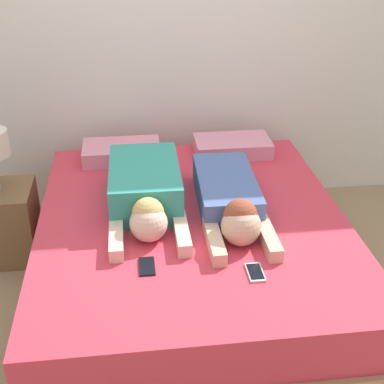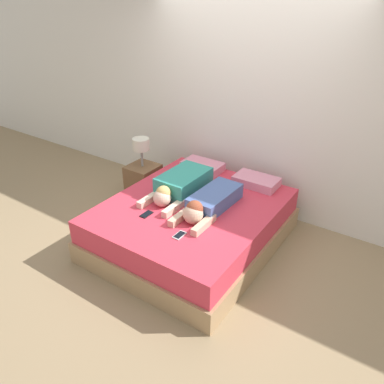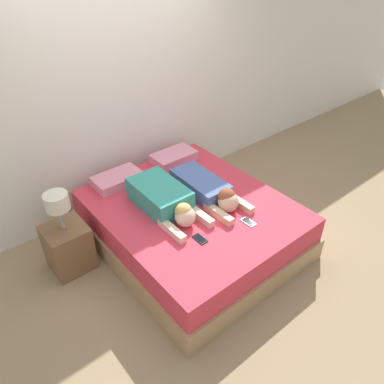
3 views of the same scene
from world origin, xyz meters
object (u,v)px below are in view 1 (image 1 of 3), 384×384
at_px(cell_phone_left, 147,266).
at_px(person_left, 146,191).
at_px(cell_phone_right, 255,272).
at_px(pillow_head_left, 122,152).
at_px(nightstand, 4,216).
at_px(person_right, 230,200).
at_px(pillow_head_right, 232,146).
at_px(bed, 192,254).

bearing_deg(cell_phone_left, person_left, 87.58).
distance_m(cell_phone_left, cell_phone_right, 0.51).
distance_m(pillow_head_left, cell_phone_right, 1.47).
xyz_separation_m(person_left, nightstand, (-0.88, 0.38, -0.32)).
height_order(person_left, cell_phone_right, person_left).
xyz_separation_m(person_right, cell_phone_left, (-0.48, -0.43, -0.08)).
height_order(pillow_head_right, person_left, person_left).
height_order(bed, cell_phone_right, cell_phone_right).
height_order(person_right, cell_phone_left, person_right).
distance_m(pillow_head_right, person_left, 0.92).
height_order(cell_phone_left, cell_phone_right, same).
height_order(person_left, person_right, person_right).
relative_size(person_left, person_right, 0.96).
xyz_separation_m(bed, pillow_head_left, (-0.37, 0.79, 0.31)).
height_order(person_right, cell_phone_right, person_right).
xyz_separation_m(cell_phone_right, nightstand, (-1.35, 1.04, -0.22)).
bearing_deg(person_right, pillow_head_left, 126.09).
distance_m(bed, person_left, 0.45).
height_order(pillow_head_right, nightstand, nightstand).
height_order(bed, cell_phone_left, cell_phone_left).
bearing_deg(cell_phone_right, pillow_head_left, 114.26).
height_order(pillow_head_left, nightstand, nightstand).
distance_m(bed, nightstand, 1.23).
distance_m(pillow_head_right, person_right, 0.82).
xyz_separation_m(pillow_head_left, cell_phone_right, (0.60, -1.34, -0.05)).
xyz_separation_m(pillow_head_right, person_left, (-0.62, -0.68, 0.06)).
distance_m(person_left, cell_phone_right, 0.82).
bearing_deg(pillow_head_right, bed, -115.31).
distance_m(pillow_head_left, pillow_head_right, 0.75).
distance_m(pillow_head_left, nightstand, 0.85).
bearing_deg(person_right, bed, 177.43).
distance_m(person_right, cell_phone_left, 0.65).
bearing_deg(nightstand, cell_phone_left, -47.28).
bearing_deg(bed, pillow_head_right, 64.69).
height_order(person_right, nightstand, nightstand).
relative_size(pillow_head_right, cell_phone_left, 3.60).
relative_size(bed, nightstand, 2.34).
relative_size(pillow_head_left, nightstand, 0.59).
bearing_deg(cell_phone_left, nightstand, 132.72).
xyz_separation_m(person_left, person_right, (0.45, -0.12, -0.02)).
bearing_deg(pillow_head_right, person_right, -101.63).
height_order(person_left, nightstand, nightstand).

